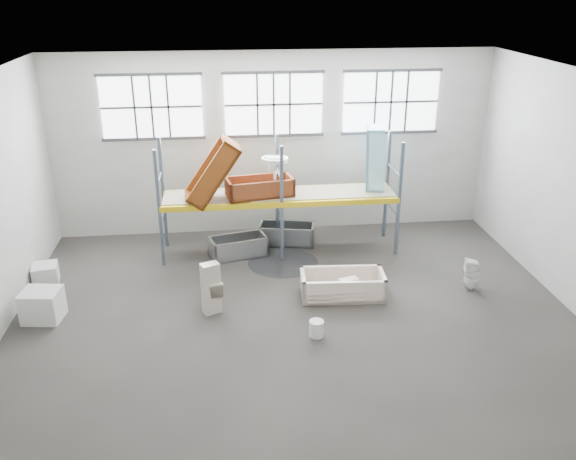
{
  "coord_description": "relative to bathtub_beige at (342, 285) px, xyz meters",
  "views": [
    {
      "loc": [
        -1.41,
        -11.06,
        6.7
      ],
      "look_at": [
        0.0,
        1.5,
        1.4
      ],
      "focal_mm": 37.52,
      "sensor_mm": 36.0,
      "label": 1
    }
  ],
  "objects": [
    {
      "name": "sink_on_shelf",
      "position": [
        -1.31,
        2.36,
        1.82
      ],
      "size": [
        0.75,
        0.64,
        0.59
      ],
      "primitive_type": "imported",
      "rotation": [
        0.0,
        0.0,
        -0.21
      ],
      "color": "white",
      "rests_on": "rust_tub_flat"
    },
    {
      "name": "sink_in_tub",
      "position": [
        -0.74,
        -0.28,
        -0.12
      ],
      "size": [
        0.43,
        0.43,
        0.15
      ],
      "primitive_type": "imported",
      "rotation": [
        0.0,
        0.0,
        -0.0
      ],
      "color": "#F5D9CF",
      "rests_on": "bathtub_beige"
    },
    {
      "name": "bucket",
      "position": [
        -0.85,
        -1.6,
        -0.11
      ],
      "size": [
        0.37,
        0.37,
        0.35
      ],
      "primitive_type": "cylinder",
      "rotation": [
        0.0,
        0.0,
        0.29
      ],
      "color": "silver",
      "rests_on": "floor"
    },
    {
      "name": "carton_near",
      "position": [
        -6.5,
        -0.3,
        0.05
      ],
      "size": [
        0.86,
        0.76,
        0.67
      ],
      "primitive_type": "cube",
      "rotation": [
        0.0,
        0.0,
        -0.13
      ],
      "color": "silver",
      "rests_on": "floor"
    },
    {
      "name": "rack_upright_ma",
      "position": [
        -1.17,
        2.07,
        1.22
      ],
      "size": [
        0.08,
        0.08,
        3.0
      ],
      "primitive_type": "cube",
      "color": "slate",
      "rests_on": "floor"
    },
    {
      "name": "floor",
      "position": [
        -1.17,
        -0.83,
        -0.33
      ],
      "size": [
        12.0,
        10.0,
        0.1
      ],
      "primitive_type": "cube",
      "color": "#47413C",
      "rests_on": "ground"
    },
    {
      "name": "rack_upright_mb",
      "position": [
        -1.17,
        3.27,
        1.22
      ],
      "size": [
        0.08,
        0.08,
        3.0
      ],
      "primitive_type": "cube",
      "color": "slate",
      "rests_on": "floor"
    },
    {
      "name": "ceiling",
      "position": [
        -1.17,
        -0.83,
        4.77
      ],
      "size": [
        12.0,
        10.0,
        0.1
      ],
      "primitive_type": "cube",
      "color": "silver",
      "rests_on": "ground"
    },
    {
      "name": "toilet_beige",
      "position": [
        -2.93,
        -0.2,
        0.09
      ],
      "size": [
        0.51,
        0.77,
        0.73
      ],
      "primitive_type": "imported",
      "rotation": [
        0.0,
        0.0,
        3.3
      ],
      "color": "beige",
      "rests_on": "floor"
    },
    {
      "name": "window_left",
      "position": [
        -4.37,
        4.11,
        3.32
      ],
      "size": [
        2.6,
        0.04,
        1.6
      ],
      "primitive_type": "cube",
      "color": "white",
      "rests_on": "wall_back"
    },
    {
      "name": "cistern_tall",
      "position": [
        -2.95,
        -0.42,
        0.3
      ],
      "size": [
        0.44,
        0.37,
        1.17
      ],
      "primitive_type": "cube",
      "rotation": [
        0.0,
        0.0,
        0.4
      ],
      "color": "#C1B0A0",
      "rests_on": "floor"
    },
    {
      "name": "wall_back",
      "position": [
        -1.17,
        4.22,
        2.22
      ],
      "size": [
        12.0,
        0.1,
        5.0
      ],
      "primitive_type": "cube",
      "color": "#A6A29A",
      "rests_on": "ground"
    },
    {
      "name": "steel_tub_right",
      "position": [
        -0.93,
        3.08,
        -0.01
      ],
      "size": [
        1.59,
        0.98,
        0.54
      ],
      "primitive_type": null,
      "rotation": [
        0.0,
        0.0,
        -0.2
      ],
      "color": "#969B9E",
      "rests_on": "floor"
    },
    {
      "name": "bathtub_beige",
      "position": [
        0.0,
        0.0,
        0.0
      ],
      "size": [
        1.95,
        1.02,
        0.56
      ],
      "primitive_type": null,
      "rotation": [
        0.0,
        0.0,
        -0.07
      ],
      "color": "beige",
      "rests_on": "floor"
    },
    {
      "name": "rust_tub_tilted",
      "position": [
        -2.84,
        2.42,
        2.02
      ],
      "size": [
        1.48,
        0.93,
        1.74
      ],
      "primitive_type": null,
      "rotation": [
        0.0,
        -0.96,
        0.07
      ],
      "color": "#7E3E0C",
      "rests_on": "shelf_deck"
    },
    {
      "name": "rack_upright_ra",
      "position": [
        1.83,
        2.07,
        1.22
      ],
      "size": [
        0.08,
        0.08,
        3.0
      ],
      "primitive_type": "cube",
      "color": "slate",
      "rests_on": "floor"
    },
    {
      "name": "steel_tub_left",
      "position": [
        -2.27,
        2.41,
        -0.02
      ],
      "size": [
        1.56,
        1.01,
        0.53
      ],
      "primitive_type": null,
      "rotation": [
        0.0,
        0.0,
        0.26
      ],
      "color": "#B2B5BA",
      "rests_on": "floor"
    },
    {
      "name": "carton_far",
      "position": [
        -6.87,
        1.39,
        -0.04
      ],
      "size": [
        0.66,
        0.66,
        0.47
      ],
      "primitive_type": "cube",
      "rotation": [
        0.0,
        0.0,
        0.17
      ],
      "color": "beige",
      "rests_on": "floor"
    },
    {
      "name": "rack_upright_la",
      "position": [
        -4.17,
        2.07,
        1.22
      ],
      "size": [
        0.08,
        0.08,
        3.0
      ],
      "primitive_type": "cube",
      "color": "slate",
      "rests_on": "floor"
    },
    {
      "name": "rack_beam_back",
      "position": [
        -1.17,
        3.27,
        1.22
      ],
      "size": [
        6.0,
        0.1,
        0.14
      ],
      "primitive_type": "cube",
      "color": "yellow",
      "rests_on": "floor"
    },
    {
      "name": "cistern_spare",
      "position": [
        0.11,
        -0.12,
        0.0
      ],
      "size": [
        0.47,
        0.32,
        0.41
      ],
      "primitive_type": "cube",
      "rotation": [
        0.0,
        0.0,
        0.29
      ],
      "color": "beige",
      "rests_on": "bathtub_beige"
    },
    {
      "name": "wall_front",
      "position": [
        -1.17,
        -5.88,
        2.22
      ],
      "size": [
        12.0,
        0.1,
        5.0
      ],
      "primitive_type": "cube",
      "color": "#A9A59C",
      "rests_on": "ground"
    },
    {
      "name": "rack_beam_front",
      "position": [
        -1.17,
        2.07,
        1.22
      ],
      "size": [
        6.0,
        0.1,
        0.14
      ],
      "primitive_type": "cube",
      "color": "yellow",
      "rests_on": "floor"
    },
    {
      "name": "window_right",
      "position": [
        2.03,
        4.11,
        3.32
      ],
      "size": [
        2.6,
        0.04,
        1.6
      ],
      "primitive_type": "cube",
      "color": "white",
      "rests_on": "wall_back"
    },
    {
      "name": "rack_upright_lb",
      "position": [
        -4.17,
        3.27,
        1.22
      ],
      "size": [
        0.08,
        0.08,
        3.0
      ],
      "primitive_type": "cube",
      "color": "slate",
      "rests_on": "floor"
    },
    {
      "name": "blue_tub_upright",
      "position": [
        1.35,
        2.83,
        2.12
      ],
      "size": [
        0.7,
        0.87,
        1.65
      ],
      "primitive_type": null,
      "rotation": [
        0.0,
        1.54,
        -0.26
      ],
      "color": "#A6E0F8",
      "rests_on": "shelf_deck"
    },
    {
      "name": "shelf_deck",
      "position": [
        -1.17,
        2.67,
        1.3
      ],
      "size": [
        5.9,
        1.1,
        0.03
      ],
      "primitive_type": "cube",
      "color": "gray",
      "rests_on": "floor"
    },
    {
      "name": "toilet_white",
      "position": [
        3.03,
        -0.04,
        0.1
      ],
      "size": [
        0.42,
        0.41,
        0.76
      ],
      "primitive_type": "imported",
      "rotation": [
        0.0,
        0.0,
        -1.79
      ],
      "color": "white",
      "rests_on": "floor"
    },
    {
      "name": "wet_patch",
      "position": [
        -1.17,
        1.87,
        -0.28
      ],
      "size": [
        1.8,
        1.8,
        0.0
      ],
      "primitive_type": "cylinder",
      "color": "black",
      "rests_on": "floor"
    },
    {
      "name": "rust_tub_flat",
      "position": [
        -1.68,
        2.56,
        1.54
      ],
      "size": [
        1.78,
        1.05,
        0.47
      ],
      "primitive_type": null,
      "rotation": [
        0.0,
        0.0,
        0.17
      ],
      "color": "brown",
      "rests_on": "shelf_deck"
    },
    {
      "name": "window_mid",
      "position": [
        -1.17,
        4.11,
        3.32
      ],
      "size": [
        2.6,
        0.04,
        1.6
      ],
      "primitive_type": "cube",
      "color": "white",
      "rests_on": "wall_back"
    },
    {
      "name": "rack_upright_rb",
      "position": [
        1.83,
        3.27,
        1.22
      ],
      "size": [
        0.08,
        0.08,
        3.0
      ],
      "primitive_type": "cube",
      "color": "slate",
      "rests_on": "floor"
    }
  ]
}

